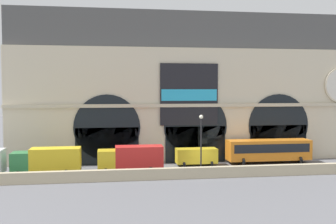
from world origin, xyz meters
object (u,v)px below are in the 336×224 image
street_lamp_quayside (201,137)px  box_truck_west (48,161)px  van_center (196,156)px  bus_mideast (269,150)px  box_truck_midwest (131,158)px

street_lamp_quayside → box_truck_west: bearing=170.2°
van_center → bus_mideast: (9.70, 0.10, 0.54)m
van_center → bus_mideast: bus_mideast is taller
bus_mideast → street_lamp_quayside: size_ratio=1.59×
box_truck_midwest → van_center: (8.40, 3.11, -0.45)m
box_truck_west → bus_mideast: 27.73m
box_truck_west → street_lamp_quayside: bearing=-9.8°
box_truck_midwest → bus_mideast: 18.38m
bus_mideast → street_lamp_quayside: street_lamp_quayside is taller
box_truck_midwest → bus_mideast: box_truck_midwest is taller
box_truck_west → box_truck_midwest: 9.43m
van_center → box_truck_west: bearing=-169.7°
box_truck_midwest → van_center: size_ratio=1.44×
box_truck_west → van_center: bearing=10.3°
box_truck_west → bus_mideast: bearing=6.9°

